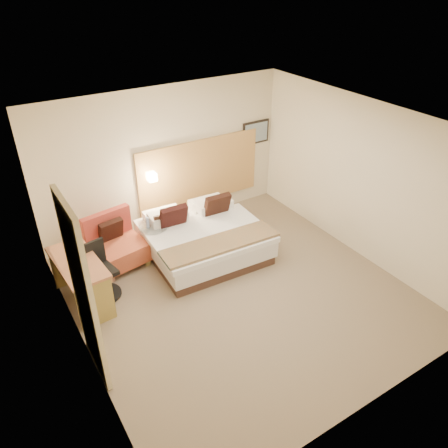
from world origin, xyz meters
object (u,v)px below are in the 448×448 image
bed (203,238)px  lounge_chair (116,245)px  desk (80,269)px  desk_chair (100,275)px  side_table (154,239)px

bed → lounge_chair: bed is taller
desk → desk_chair: (0.27, 0.02, -0.23)m
side_table → desk_chair: bearing=-153.3°
lounge_chair → side_table: 0.67m
lounge_chair → side_table: bearing=-7.2°
lounge_chair → side_table: size_ratio=1.72×
lounge_chair → desk: bearing=-138.2°
bed → desk_chair: bearing=-175.0°
bed → desk_chair: size_ratio=2.24×
lounge_chair → side_table: lounge_chair is taller
side_table → desk: size_ratio=0.44×
bed → lounge_chair: 1.49m
side_table → desk: (-1.43, -0.60, 0.30)m
bed → desk: bed is taller
side_table → desk: desk is taller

